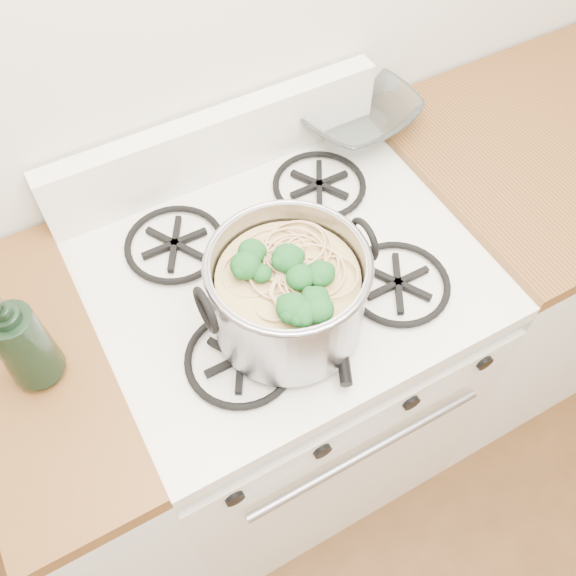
# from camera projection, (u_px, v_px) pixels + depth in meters

# --- Properties ---
(gas_range) EXTENTS (0.76, 0.66, 0.92)m
(gas_range) POSITION_uv_depth(u_px,v_px,m) (286.00, 375.00, 1.66)
(gas_range) COLOR white
(gas_range) RESTS_ON ground
(counter_left) EXTENTS (0.25, 0.65, 0.92)m
(counter_left) POSITION_uv_depth(u_px,v_px,m) (96.00, 463.00, 1.50)
(counter_left) COLOR silver
(counter_left) RESTS_ON ground
(counter_right) EXTENTS (1.00, 0.65, 0.92)m
(counter_right) POSITION_uv_depth(u_px,v_px,m) (547.00, 241.00, 1.88)
(counter_right) COLOR silver
(counter_right) RESTS_ON ground
(stock_pot) EXTENTS (0.31, 0.28, 0.19)m
(stock_pot) POSITION_uv_depth(u_px,v_px,m) (288.00, 294.00, 1.10)
(stock_pot) COLOR gray
(stock_pot) RESTS_ON gas_range
(spatula) EXTENTS (0.39, 0.40, 0.02)m
(spatula) POSITION_uv_depth(u_px,v_px,m) (331.00, 265.00, 1.24)
(spatula) COLOR black
(spatula) RESTS_ON gas_range
(glass_bowl) EXTENTS (0.13, 0.13, 0.03)m
(glass_bowl) POSITION_uv_depth(u_px,v_px,m) (352.00, 118.00, 1.48)
(glass_bowl) COLOR white
(glass_bowl) RESTS_ON gas_range
(bottle) EXTENTS (0.10, 0.10, 0.24)m
(bottle) POSITION_uv_depth(u_px,v_px,m) (19.00, 337.00, 1.02)
(bottle) COLOR black
(bottle) RESTS_ON counter_left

